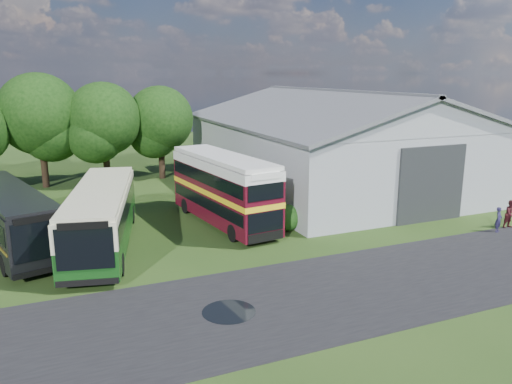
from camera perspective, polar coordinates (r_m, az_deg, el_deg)
name	(u,v)px	position (r m, az deg, el deg)	size (l,w,h in m)	color
ground	(237,279)	(23.95, -2.19, -9.93)	(120.00, 120.00, 0.00)	#1B3410
asphalt_road	(324,294)	(22.69, 7.83, -11.43)	(60.00, 8.00, 0.02)	black
puddle	(229,312)	(20.93, -3.12, -13.55)	(2.20, 2.20, 0.01)	black
storage_shed	(333,137)	(43.40, 8.85, 6.21)	(18.80, 24.80, 8.15)	gray
tree_mid	(39,114)	(45.50, -23.53, 8.15)	(6.80, 6.80, 9.60)	black
tree_right_a	(104,119)	(44.79, -17.02, 7.96)	(6.26, 6.26, 8.83)	black
tree_right_b	(160,119)	(46.40, -10.92, 8.16)	(5.98, 5.98, 8.45)	black
shrub_front	(286,229)	(31.23, 3.49, -4.30)	(1.70, 1.70, 1.70)	#194714
shrub_mid	(273,221)	(32.95, 1.94, -3.33)	(1.60, 1.60, 1.60)	#194714
shrub_back	(261,213)	(34.69, 0.55, -2.46)	(1.80, 1.80, 1.80)	#194714
bus_green_single	(102,216)	(28.89, -17.20, -2.60)	(5.55, 12.70, 3.41)	black
bus_maroon_double	(223,190)	(31.92, -3.74, 0.25)	(3.97, 10.66, 4.47)	black
bus_dark_single	(8,217)	(30.79, -26.44, -2.54)	(5.92, 12.38, 3.33)	black
visitor_a	(499,220)	(33.86, 25.98, -2.88)	(0.57, 0.37, 1.56)	#201C3F
visitor_b	(511,214)	(35.05, 27.10, -2.29)	(0.87, 0.68, 1.78)	#3B1317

